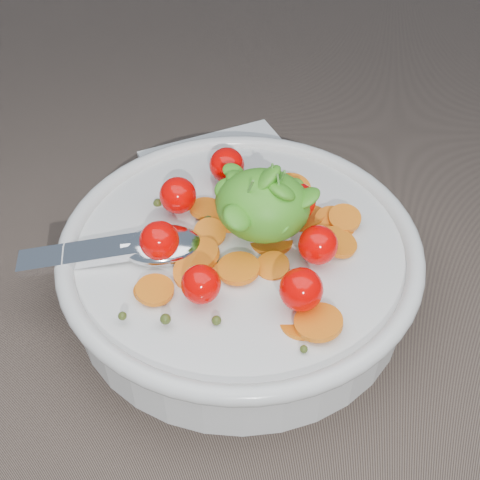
# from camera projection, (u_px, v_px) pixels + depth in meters

# --- Properties ---
(ground) EXTENTS (6.00, 6.00, 0.00)m
(ground) POSITION_uv_depth(u_px,v_px,m) (218.00, 293.00, 0.54)
(ground) COLOR brown
(ground) RESTS_ON ground
(bowl) EXTENTS (0.33, 0.31, 0.14)m
(bowl) POSITION_uv_depth(u_px,v_px,m) (240.00, 259.00, 0.52)
(bowl) COLOR silver
(bowl) RESTS_ON ground
(napkin) EXTENTS (0.21, 0.21, 0.01)m
(napkin) POSITION_uv_depth(u_px,v_px,m) (227.00, 170.00, 0.66)
(napkin) COLOR white
(napkin) RESTS_ON ground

